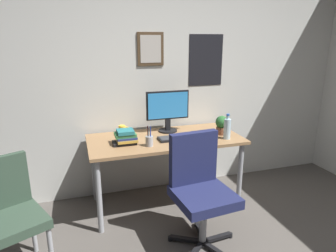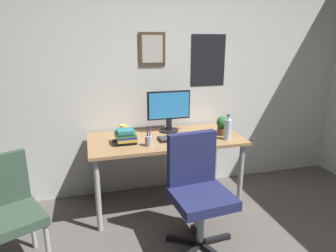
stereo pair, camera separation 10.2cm
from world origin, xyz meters
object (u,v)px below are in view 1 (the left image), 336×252
monitor (168,109)px  computer_mouse (207,134)px  coffee_mug_near (122,130)px  potted_plant (222,124)px  keyboard (180,138)px  pen_cup (149,140)px  side_chair (8,211)px  book_stack_left (126,137)px  office_chair (200,185)px  water_bottle (227,128)px

monitor → computer_mouse: bearing=-38.8°
monitor → coffee_mug_near: size_ratio=4.21×
monitor → potted_plant: bearing=-28.0°
computer_mouse → coffee_mug_near: bearing=158.2°
keyboard → potted_plant: potted_plant is taller
computer_mouse → pen_cup: (-0.64, -0.12, 0.04)m
keyboard → coffee_mug_near: size_ratio=3.94×
side_chair → monitor: (1.45, 0.78, 0.47)m
potted_plant → book_stack_left: (-1.00, -0.00, -0.04)m
office_chair → book_stack_left: bearing=129.2°
keyboard → pen_cup: (-0.34, -0.11, 0.04)m
computer_mouse → book_stack_left: size_ratio=0.49×
keyboard → potted_plant: bearing=2.0°
water_bottle → potted_plant: water_bottle is taller
side_chair → water_bottle: 2.00m
computer_mouse → potted_plant: potted_plant is taller
monitor → computer_mouse: monitor is taller
side_chair → computer_mouse: side_chair is taller
potted_plant → office_chair: bearing=-129.2°
water_bottle → pen_cup: water_bottle is taller
potted_plant → pen_cup: size_ratio=0.98×
potted_plant → water_bottle: bearing=-96.5°
computer_mouse → water_bottle: 0.22m
computer_mouse → pen_cup: size_ratio=0.55×
office_chair → book_stack_left: (-0.50, 0.61, 0.27)m
office_chair → coffee_mug_near: 1.08m
monitor → coffee_mug_near: (-0.48, 0.06, -0.19)m
computer_mouse → pen_cup: bearing=-169.1°
monitor → coffee_mug_near: monitor is taller
monitor → pen_cup: monitor is taller
monitor → computer_mouse: size_ratio=4.18×
monitor → book_stack_left: (-0.50, -0.27, -0.17)m
keyboard → book_stack_left: (-0.54, 0.01, 0.05)m
water_bottle → potted_plant: size_ratio=1.29×
water_bottle → book_stack_left: 0.99m
water_bottle → computer_mouse: bearing=135.4°
potted_plant → monitor: bearing=152.0°
office_chair → water_bottle: (0.48, 0.46, 0.31)m
potted_plant → keyboard: bearing=-178.0°
office_chair → monitor: monitor is taller
office_chair → monitor: (0.00, 0.88, 0.45)m
side_chair → keyboard: 1.59m
coffee_mug_near → office_chair: bearing=-62.9°
office_chair → side_chair: (-1.45, 0.10, -0.03)m
water_bottle → pen_cup: 0.79m
pen_cup → monitor: bearing=52.6°
office_chair → book_stack_left: 0.84m
water_bottle → side_chair: bearing=-169.2°
side_chair → potted_plant: potted_plant is taller
potted_plant → book_stack_left: potted_plant is taller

